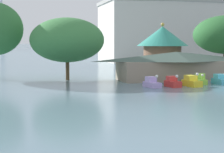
# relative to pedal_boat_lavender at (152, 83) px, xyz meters

# --- Properties ---
(pedal_boat_lavender) EXTENTS (1.73, 2.81, 1.66)m
(pedal_boat_lavender) POSITION_rel_pedal_boat_lavender_xyz_m (0.00, 0.00, 0.00)
(pedal_boat_lavender) COLOR #B299D8
(pedal_boat_lavender) RESTS_ON ground
(pedal_boat_red) EXTENTS (1.64, 2.41, 1.61)m
(pedal_boat_red) POSITION_rel_pedal_boat_lavender_xyz_m (2.67, -0.35, 0.03)
(pedal_boat_red) COLOR red
(pedal_boat_red) RESTS_ON ground
(pedal_boat_yellow) EXTENTS (1.78, 2.97, 1.84)m
(pedal_boat_yellow) POSITION_rel_pedal_boat_lavender_xyz_m (5.25, -0.43, 0.04)
(pedal_boat_yellow) COLOR yellow
(pedal_boat_yellow) RESTS_ON ground
(pedal_boat_lime) EXTENTS (1.91, 2.73, 1.48)m
(pedal_boat_lime) POSITION_rel_pedal_boat_lavender_xyz_m (7.51, 1.42, 0.04)
(pedal_boat_lime) COLOR #8CCC3F
(pedal_boat_lime) RESTS_ON ground
(pedal_boat_cyan) EXTENTS (1.55, 2.58, 1.64)m
(pedal_boat_cyan) POSITION_rel_pedal_boat_lavender_xyz_m (10.21, 0.87, 0.02)
(pedal_boat_cyan) COLOR #4CB7CC
(pedal_boat_cyan) RESTS_ON ground
(boathouse) EXTENTS (18.71, 6.79, 4.20)m
(boathouse) POSITION_rel_pedal_boat_lavender_xyz_m (6.74, 7.55, 1.68)
(boathouse) COLOR gray
(boathouse) RESTS_ON ground
(green_roof_pavilion) EXTENTS (9.86, 9.86, 9.34)m
(green_roof_pavilion) POSITION_rel_pedal_boat_lavender_xyz_m (10.57, 22.29, 4.46)
(green_roof_pavilion) COLOR brown
(green_roof_pavilion) RESTS_ON ground
(shoreline_tree_mid) EXTENTS (10.97, 10.97, 9.26)m
(shoreline_tree_mid) POSITION_rel_pedal_boat_lavender_xyz_m (-9.21, 11.04, 5.43)
(shoreline_tree_mid) COLOR brown
(shoreline_tree_mid) RESTS_ON ground
(background_building_block) EXTENTS (34.22, 20.14, 17.47)m
(background_building_block) POSITION_rel_pedal_boat_lavender_xyz_m (24.42, 57.37, 8.23)
(background_building_block) COLOR beige
(background_building_block) RESTS_ON ground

